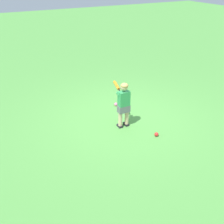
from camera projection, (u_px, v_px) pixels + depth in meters
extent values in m
plane|color=#519942|center=(125.00, 118.00, 6.85)|extent=(40.00, 40.00, 0.00)
cube|color=#232328|center=(120.00, 126.00, 6.48)|extent=(0.15, 0.09, 0.05)
cylinder|color=#DBB28E|center=(120.00, 119.00, 6.38)|extent=(0.09, 0.09, 0.34)
cube|color=#232328|center=(126.00, 124.00, 6.55)|extent=(0.15, 0.09, 0.05)
cylinder|color=#DBB28E|center=(127.00, 118.00, 6.45)|extent=(0.09, 0.09, 0.34)
cube|color=slate|center=(124.00, 109.00, 6.30)|extent=(0.15, 0.27, 0.16)
cube|color=#339351|center=(124.00, 99.00, 6.18)|extent=(0.15, 0.25, 0.34)
sphere|color=#DBB28E|center=(124.00, 87.00, 6.05)|extent=(0.17, 0.17, 0.17)
ellipsoid|color=tan|center=(124.00, 86.00, 6.03)|extent=(0.17, 0.17, 0.11)
sphere|color=orange|center=(121.00, 93.00, 6.25)|extent=(0.04, 0.04, 0.04)
cylinder|color=black|center=(120.00, 91.00, 6.32)|extent=(0.14, 0.06, 0.05)
cylinder|color=orange|center=(117.00, 85.00, 6.51)|extent=(0.35, 0.14, 0.11)
sphere|color=orange|center=(115.00, 82.00, 6.64)|extent=(0.07, 0.07, 0.07)
cylinder|color=#339351|center=(120.00, 93.00, 6.21)|extent=(0.26, 0.26, 0.14)
cylinder|color=#339351|center=(123.00, 92.00, 6.23)|extent=(0.27, 0.26, 0.14)
sphere|color=red|center=(156.00, 134.00, 6.11)|extent=(0.09, 0.09, 0.09)
sphere|color=pink|center=(116.00, 104.00, 7.45)|extent=(0.09, 0.09, 0.09)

